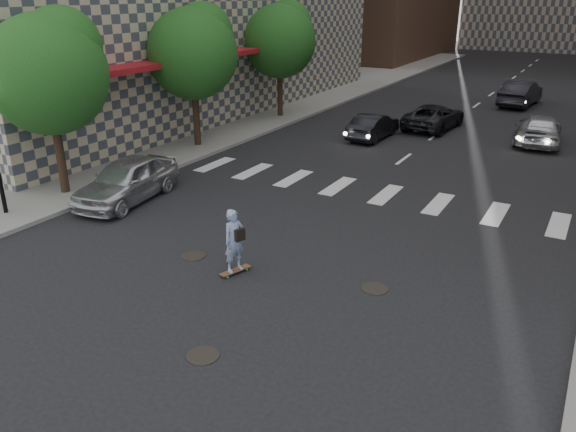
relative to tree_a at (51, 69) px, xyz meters
name	(u,v)px	position (x,y,z in m)	size (l,w,h in m)	color
ground	(226,291)	(9.45, -3.14, -4.65)	(160.00, 160.00, 0.00)	black
sidewalk_left	(223,106)	(-5.05, 16.86, -4.57)	(13.00, 80.00, 0.15)	gray
tree_a	(51,69)	(0.00, 0.00, 0.00)	(4.20, 4.20, 6.60)	#382619
tree_b	(195,49)	(0.00, 8.00, 0.00)	(4.20, 4.20, 6.60)	#382619
tree_c	(282,38)	(0.00, 16.00, 0.00)	(4.20, 4.20, 6.60)	#382619
manhole_a	(203,356)	(10.65, -5.64, -4.64)	(0.70, 0.70, 0.02)	black
manhole_b	(193,256)	(7.45, -1.94, -4.64)	(0.70, 0.70, 0.02)	black
manhole_c	(375,288)	(12.75, -1.14, -4.64)	(0.70, 0.70, 0.02)	black
skateboarder	(235,241)	(9.13, -2.20, -3.68)	(0.60, 0.96, 1.85)	brown
silver_sedan	(127,180)	(2.45, 0.60, -3.86)	(1.87, 4.64, 1.58)	silver
traffic_car_a	(373,126)	(6.78, 13.77, -4.00)	(1.37, 3.93, 1.29)	black
traffic_car_b	(538,129)	(14.31, 17.06, -3.97)	(1.90, 4.68, 1.36)	#595C60
traffic_car_c	(434,117)	(8.86, 17.58, -3.97)	(2.24, 4.86, 1.35)	black
traffic_car_d	(540,129)	(14.43, 16.86, -3.88)	(1.82, 4.52, 1.54)	silver
traffic_car_e	(521,93)	(11.96, 27.06, -3.82)	(1.75, 5.01, 1.65)	black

